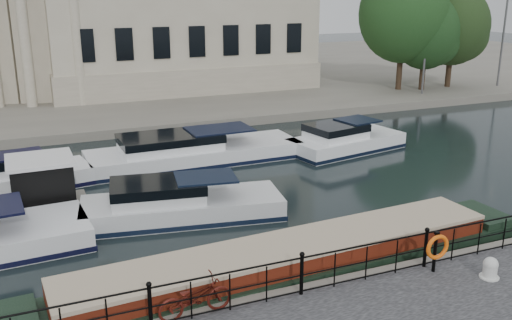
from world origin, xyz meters
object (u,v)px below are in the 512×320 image
at_px(bicycle, 195,298).
at_px(mooring_bollard, 490,268).
at_px(narrowboat, 289,269).
at_px(life_ring_post, 437,248).
at_px(harbour_hut, 43,187).

bearing_deg(bicycle, mooring_bollard, -103.79).
bearing_deg(narrowboat, life_ring_post, -33.46).
bearing_deg(life_ring_post, narrowboat, 149.74).
relative_size(bicycle, life_ring_post, 1.55).
xyz_separation_m(mooring_bollard, life_ring_post, (-1.20, 0.84, 0.48)).
relative_size(mooring_bollard, life_ring_post, 0.50).
height_order(bicycle, harbour_hut, harbour_hut).
xyz_separation_m(life_ring_post, narrowboat, (-3.58, 2.09, -0.95)).
distance_m(bicycle, harbour_hut, 10.65).
distance_m(narrowboat, harbour_hut, 10.72).
height_order(narrowboat, harbour_hut, harbour_hut).
relative_size(bicycle, mooring_bollard, 3.09).
xyz_separation_m(bicycle, life_ring_post, (6.92, -0.51, 0.27)).
relative_size(bicycle, harbour_hut, 0.57).
bearing_deg(life_ring_post, mooring_bollard, -34.93).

